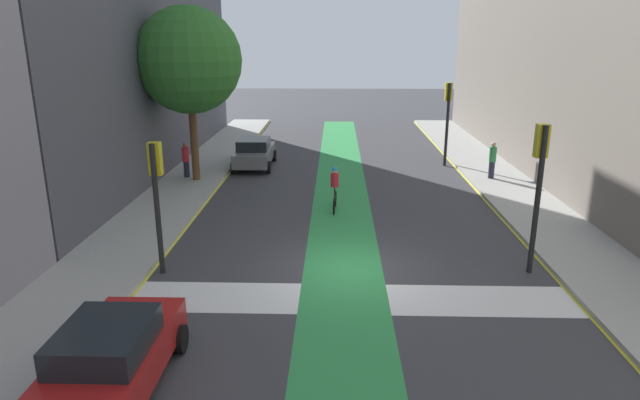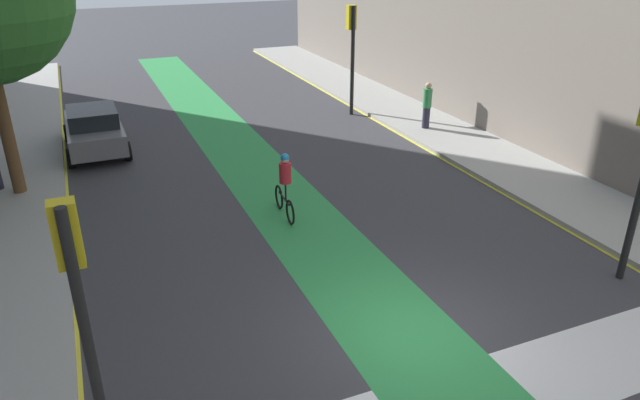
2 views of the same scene
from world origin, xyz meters
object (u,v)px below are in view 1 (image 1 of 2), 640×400
Objects in this scene: car_grey_left_far at (254,152)px; cyclist_in_lane at (335,188)px; car_red_left_near at (111,358)px; pedestrian_sidewalk_left_a at (186,160)px; traffic_signal_near_left at (156,183)px; street_tree_near at (189,61)px; traffic_signal_near_right at (539,171)px; traffic_signal_far_right at (448,108)px; pedestrian_sidewalk_right_a at (492,160)px.

car_grey_left_far is 2.27× the size of cyclist_in_lane.
cyclist_in_lane reaches higher than car_red_left_near.
car_grey_left_far is 4.09m from pedestrian_sidewalk_left_a.
traffic_signal_near_left is 0.49× the size of street_tree_near.
car_red_left_near is (-10.16, -6.24, -2.29)m from traffic_signal_near_right.
cyclist_in_lane is at bearing -125.42° from traffic_signal_far_right.
car_grey_left_far is 2.38× the size of pedestrian_sidewalk_right_a.
traffic_signal_far_right reaches higher than car_grey_left_far.
traffic_signal_near_left is 2.11× the size of cyclist_in_lane.
car_red_left_near is (0.05, -19.60, 0.00)m from car_grey_left_far.
traffic_signal_far_right is 2.40× the size of cyclist_in_lane.
cyclist_in_lane is (-5.98, -8.41, -2.14)m from traffic_signal_far_right.
cyclist_in_lane is 0.23× the size of street_tree_near.
traffic_signal_near_left is at bearing -127.50° from traffic_signal_far_right.
cyclist_in_lane is 9.30m from street_tree_near.
traffic_signal_near_right is 16.97m from car_grey_left_far.
traffic_signal_near_left is 8.13m from cyclist_in_lane.
street_tree_near is at bearing 98.36° from car_red_left_near.
traffic_signal_near_right reaches higher than car_red_left_near.
pedestrian_sidewalk_left_a is 0.21× the size of street_tree_near.
car_grey_left_far is (0.77, 13.72, -1.95)m from traffic_signal_near_left.
cyclist_in_lane is 1.05× the size of pedestrian_sidewalk_right_a.
traffic_signal_near_left is at bearing -78.75° from pedestrian_sidewalk_left_a.
traffic_signal_far_right is 22.92m from car_red_left_near.
pedestrian_sidewalk_left_a is (-14.90, -0.20, -0.04)m from pedestrian_sidewalk_right_a.
traffic_signal_near_left reaches higher than cyclist_in_lane.
car_red_left_near is at bearing -125.06° from pedestrian_sidewalk_right_a.
street_tree_near reaches higher than car_grey_left_far.
pedestrian_sidewalk_right_a is at bearing 41.05° from traffic_signal_near_left.
pedestrian_sidewalk_left_a is at bearing 146.49° from cyclist_in_lane.
traffic_signal_near_right reaches higher than pedestrian_sidewalk_left_a.
car_grey_left_far is 19.60m from car_red_left_near.
car_red_left_near is 17.20m from street_tree_near.
street_tree_near is at bearing 146.91° from cyclist_in_lane.
pedestrian_sidewalk_right_a is (1.75, 10.73, -2.03)m from traffic_signal_near_right.
traffic_signal_near_right is 16.97m from pedestrian_sidewalk_left_a.
traffic_signal_near_right is at bearing -52.60° from car_grey_left_far.
pedestrian_sidewalk_left_a is 4.77m from street_tree_near.
pedestrian_sidewalk_left_a is (-13.27, -3.59, -2.10)m from traffic_signal_far_right.
traffic_signal_far_right is at bearing 52.50° from traffic_signal_near_left.
pedestrian_sidewalk_left_a is (-2.17, 10.88, -1.74)m from traffic_signal_near_left.
car_grey_left_far is at bearing 44.03° from pedestrian_sidewalk_left_a.
pedestrian_sidewalk_right_a is at bearing 80.75° from traffic_signal_near_right.
pedestrian_sidewalk_right_a is (12.73, 11.09, -1.70)m from traffic_signal_near_left.
car_red_left_near is 0.52× the size of street_tree_near.
pedestrian_sidewalk_left_a is at bearing -135.97° from car_grey_left_far.
car_red_left_near is at bearing -116.80° from traffic_signal_far_right.
pedestrian_sidewalk_right_a is at bearing 2.66° from street_tree_near.
traffic_signal_far_right is 13.57m from street_tree_near.
traffic_signal_near_left reaches higher than car_grey_left_far.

